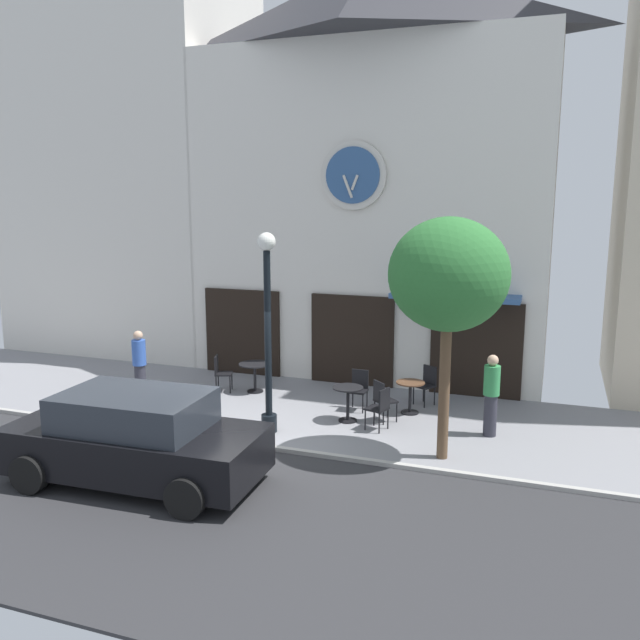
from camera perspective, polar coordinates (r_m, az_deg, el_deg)
ground_plane at (r=12.75m, az=-6.90°, el=-11.39°), size 24.25×10.38×0.13m
clock_building at (r=17.72m, az=4.27°, el=12.87°), size 9.28×4.04×10.54m
neighbor_building_left at (r=22.29m, az=-15.89°, el=14.51°), size 6.94×4.89×12.81m
street_lamp at (r=13.17m, az=-4.54°, el=-1.13°), size 0.36×0.36×4.06m
street_tree at (r=11.77m, az=11.05°, el=3.76°), size 2.13×1.92×4.41m
cafe_table_rightmost at (r=16.28m, az=-5.66°, el=-4.40°), size 0.78×0.78×0.72m
cafe_table_center at (r=14.15m, az=2.43°, el=-6.75°), size 0.66×0.66×0.76m
cafe_table_center_right at (r=14.79m, az=7.81°, el=-6.21°), size 0.64×0.64×0.72m
cafe_chair_curbside at (r=16.44m, az=-8.61°, el=-4.34°), size 0.51×0.51×0.90m
cafe_chair_mid_row at (r=15.47m, az=9.23°, el=-5.32°), size 0.55×0.55×0.90m
cafe_chair_near_tree at (r=14.16m, az=5.44°, el=-6.73°), size 0.56×0.56×0.90m
cafe_chair_under_awning at (r=13.65m, az=5.24°, el=-7.39°), size 0.50×0.50×0.90m
cafe_chair_left_end at (r=14.93m, az=3.39°, el=-5.77°), size 0.40×0.40×0.90m
pedestrian_green at (r=13.64m, az=14.60°, el=-6.24°), size 0.33×0.33×1.67m
pedestrian_blue at (r=16.07m, az=-15.35°, el=-3.73°), size 0.36×0.36×1.67m
parked_car_black at (r=11.59m, az=-15.68°, el=-9.86°), size 4.37×2.16×1.55m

